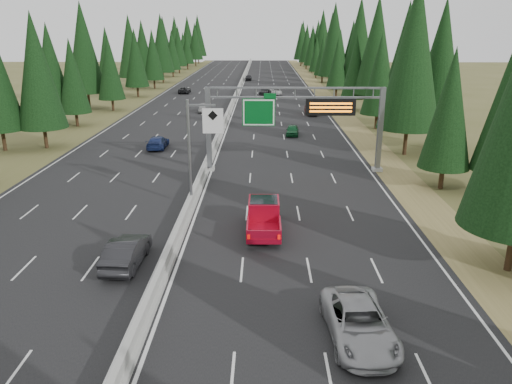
% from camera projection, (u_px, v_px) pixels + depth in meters
% --- Properties ---
extents(road, '(32.00, 260.00, 0.08)m').
position_uv_depth(road, '(233.00, 103.00, 90.15)').
color(road, black).
rests_on(road, ground).
extents(shoulder_right, '(3.60, 260.00, 0.06)m').
position_uv_depth(shoulder_right, '(332.00, 104.00, 89.91)').
color(shoulder_right, olive).
rests_on(shoulder_right, ground).
extents(shoulder_left, '(3.60, 260.00, 0.06)m').
position_uv_depth(shoulder_left, '(135.00, 103.00, 90.39)').
color(shoulder_left, brown).
rests_on(shoulder_left, ground).
extents(median_barrier, '(0.70, 260.00, 0.85)m').
position_uv_depth(median_barrier, '(233.00, 101.00, 90.03)').
color(median_barrier, '#979792').
rests_on(median_barrier, road).
extents(sign_gantry, '(16.75, 0.98, 7.80)m').
position_uv_depth(sign_gantry, '(302.00, 116.00, 45.53)').
color(sign_gantry, slate).
rests_on(sign_gantry, road).
extents(hov_sign_pole, '(2.80, 0.50, 8.00)m').
position_uv_depth(hov_sign_pole, '(197.00, 146.00, 36.39)').
color(hov_sign_pole, slate).
rests_on(hov_sign_pole, road).
extents(tree_row_right, '(11.78, 241.66, 18.66)m').
position_uv_depth(tree_row_right, '(365.00, 53.00, 81.80)').
color(tree_row_right, black).
rests_on(tree_row_right, ground).
extents(tree_row_left, '(11.91, 242.28, 18.82)m').
position_uv_depth(tree_row_left, '(88.00, 54.00, 77.90)').
color(tree_row_left, black).
rests_on(tree_row_left, ground).
extents(silver_minivan, '(2.97, 5.82, 1.58)m').
position_uv_depth(silver_minivan, '(359.00, 323.00, 21.34)').
color(silver_minivan, '#9C9DA1').
rests_on(silver_minivan, road).
extents(red_pickup, '(2.14, 5.99, 1.95)m').
position_uv_depth(red_pickup, '(264.00, 214.00, 33.10)').
color(red_pickup, black).
rests_on(red_pickup, road).
extents(car_ahead_green, '(1.85, 3.89, 1.29)m').
position_uv_depth(car_ahead_green, '(292.00, 130.00, 62.78)').
color(car_ahead_green, '#14582B').
rests_on(car_ahead_green, road).
extents(car_ahead_dkred, '(1.78, 4.50, 1.46)m').
position_uv_depth(car_ahead_dkred, '(311.00, 110.00, 77.82)').
color(car_ahead_dkred, '#52110B').
rests_on(car_ahead_dkred, road).
extents(car_ahead_dkgrey, '(2.27, 4.66, 1.31)m').
position_uv_depth(car_ahead_dkgrey, '(264.00, 91.00, 102.09)').
color(car_ahead_dkgrey, black).
rests_on(car_ahead_dkgrey, road).
extents(car_ahead_white, '(2.62, 4.90, 1.31)m').
position_uv_depth(car_ahead_white, '(276.00, 91.00, 101.57)').
color(car_ahead_white, '#B5B5B5').
rests_on(car_ahead_white, road).
extents(car_ahead_far, '(1.69, 4.04, 1.37)m').
position_uv_depth(car_ahead_far, '(248.00, 78.00, 130.37)').
color(car_ahead_far, black).
rests_on(car_ahead_far, road).
extents(car_onc_near, '(1.88, 4.94, 1.61)m').
position_uv_depth(car_onc_near, '(126.00, 252.00, 28.15)').
color(car_onc_near, black).
rests_on(car_onc_near, road).
extents(car_onc_blue, '(1.95, 4.76, 1.38)m').
position_uv_depth(car_onc_blue, '(158.00, 142.00, 55.85)').
color(car_onc_blue, navy).
rests_on(car_onc_blue, road).
extents(car_onc_white, '(2.01, 4.53, 1.51)m').
position_uv_depth(car_onc_white, '(204.00, 107.00, 80.45)').
color(car_onc_white, silver).
rests_on(car_onc_white, road).
extents(car_onc_far, '(2.25, 4.78, 1.32)m').
position_uv_depth(car_onc_far, '(184.00, 90.00, 104.04)').
color(car_onc_far, black).
rests_on(car_onc_far, road).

